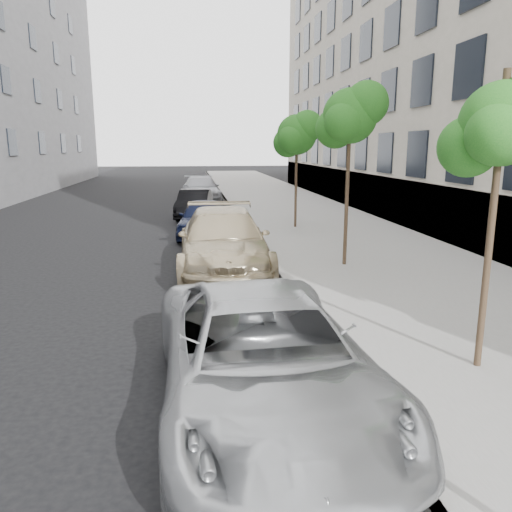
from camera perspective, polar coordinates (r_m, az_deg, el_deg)
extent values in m
plane|color=black|center=(5.96, 3.07, -21.28)|extent=(160.00, 160.00, 0.00)
cube|color=gray|center=(29.51, 2.77, 6.18)|extent=(6.40, 72.00, 0.14)
cube|color=#9E9B93|center=(29.12, -3.33, 6.09)|extent=(0.15, 72.00, 0.14)
cylinder|color=#38281C|center=(7.67, 25.30, 3.10)|extent=(0.10, 0.10, 4.16)
sphere|color=#1A651B|center=(7.60, 26.28, 13.40)|extent=(1.13, 1.13, 1.13)
sphere|color=#1A651B|center=(7.65, 23.11, 11.41)|extent=(0.84, 0.84, 0.84)
cylinder|color=#38281C|center=(13.54, 10.42, 8.65)|extent=(0.10, 0.10, 4.62)
sphere|color=#1A651B|center=(13.53, 10.70, 15.45)|extent=(1.41, 1.41, 1.41)
sphere|color=#1A651B|center=(13.48, 12.50, 16.67)|extent=(1.13, 1.13, 1.13)
sphere|color=#1A651B|center=(13.67, 9.08, 14.22)|extent=(1.06, 1.06, 1.06)
cylinder|color=#38281C|center=(19.83, 4.61, 9.49)|extent=(0.10, 0.10, 4.29)
sphere|color=#1A651B|center=(19.81, 4.68, 13.66)|extent=(1.53, 1.53, 1.53)
sphere|color=#1A651B|center=(19.70, 5.85, 14.52)|extent=(1.22, 1.22, 1.22)
sphere|color=#1A651B|center=(19.99, 3.65, 12.81)|extent=(1.15, 1.15, 1.15)
imported|color=#B3B5B8|center=(6.28, 0.86, -11.55)|extent=(2.73, 5.52, 1.51)
imported|color=#C0AE89|center=(13.24, -3.75, 1.67)|extent=(2.45, 5.77, 1.66)
imported|color=black|center=(18.64, -6.09, 4.34)|extent=(2.12, 4.21, 1.38)
imported|color=black|center=(23.55, -7.05, 5.92)|extent=(1.91, 4.11, 1.30)
imported|color=#9EA0A6|center=(30.34, -6.31, 7.59)|extent=(2.32, 5.26, 1.50)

